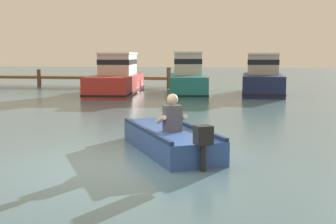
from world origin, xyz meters
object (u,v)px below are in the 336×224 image
(moored_boat_red, at_px, (117,79))
(moored_boat_teal, at_px, (188,78))
(rowboat_with_person, at_px, (169,139))
(moored_boat_navy, at_px, (263,79))

(moored_boat_red, relative_size, moored_boat_teal, 1.01)
(rowboat_with_person, relative_size, moored_boat_teal, 0.57)
(rowboat_with_person, relative_size, moored_boat_navy, 0.67)
(moored_boat_teal, xyz_separation_m, moored_boat_navy, (3.64, 0.47, -0.02))
(moored_boat_teal, distance_m, moored_boat_navy, 3.67)
(rowboat_with_person, xyz_separation_m, moored_boat_teal, (-1.21, 13.36, 0.52))
(moored_boat_red, height_order, moored_boat_teal, moored_boat_teal)
(rowboat_with_person, xyz_separation_m, moored_boat_red, (-4.67, 12.80, 0.51))
(moored_boat_red, bearing_deg, moored_boat_navy, 8.21)
(rowboat_with_person, bearing_deg, moored_boat_navy, 80.04)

